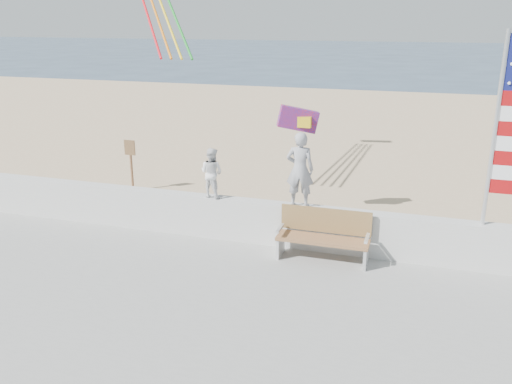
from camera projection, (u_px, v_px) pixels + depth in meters
The scene contains 9 objects.
ground at pixel (216, 290), 9.90m from camera, with size 220.00×220.00×0.00m, color #2C4158.
sand at pixel (315, 166), 18.06m from camera, with size 90.00×40.00×0.08m, color tan.
seawall at pixel (250, 221), 11.52m from camera, with size 30.00×0.35×0.90m, color beige.
adult at pixel (300, 169), 10.85m from camera, with size 0.56×0.37×1.53m, color #96969C.
child at pixel (212, 173), 11.46m from camera, with size 0.52×0.41×1.08m, color white.
bench at pixel (324, 235), 10.61m from camera, with size 1.80×0.57×1.00m.
flag at pixel (504, 123), 9.46m from camera, with size 0.50×0.08×3.50m.
parafoil_kite at pixel (299, 119), 12.59m from camera, with size 1.00×0.60×0.68m.
sign at pixel (131, 161), 15.05m from camera, with size 0.32×0.07×1.46m.
Camera 1 is at (3.37, -8.24, 4.75)m, focal length 38.00 mm.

